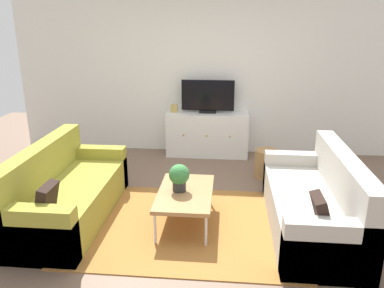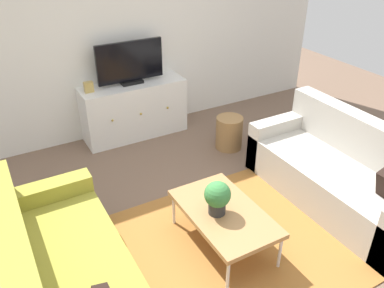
{
  "view_description": "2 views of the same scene",
  "coord_description": "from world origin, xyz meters",
  "px_view_note": "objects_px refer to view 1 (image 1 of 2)",
  "views": [
    {
      "loc": [
        0.42,
        -3.96,
        2.21
      ],
      "look_at": [
        0.0,
        0.52,
        0.75
      ],
      "focal_mm": 35.79,
      "sensor_mm": 36.0,
      "label": 1
    },
    {
      "loc": [
        -1.58,
        -2.29,
        2.62
      ],
      "look_at": [
        0.0,
        0.52,
        0.75
      ],
      "focal_mm": 37.09,
      "sensor_mm": 36.0,
      "label": 2
    }
  ],
  "objects_px": {
    "coffee_table": "(185,194)",
    "mantel_clock": "(174,108)",
    "couch_right_side": "(318,206)",
    "tv_console": "(207,134)",
    "potted_plant": "(179,176)",
    "couch_left_side": "(63,195)",
    "wicker_basket": "(266,164)",
    "flat_screen_tv": "(208,97)"
  },
  "relations": [
    {
      "from": "potted_plant",
      "to": "mantel_clock",
      "type": "distance_m",
      "value": 2.38
    },
    {
      "from": "coffee_table",
      "to": "mantel_clock",
      "type": "height_order",
      "value": "mantel_clock"
    },
    {
      "from": "couch_right_side",
      "to": "flat_screen_tv",
      "type": "height_order",
      "value": "flat_screen_tv"
    },
    {
      "from": "coffee_table",
      "to": "tv_console",
      "type": "height_order",
      "value": "tv_console"
    },
    {
      "from": "tv_console",
      "to": "flat_screen_tv",
      "type": "xyz_separation_m",
      "value": [
        -0.0,
        0.02,
        0.64
      ]
    },
    {
      "from": "couch_right_side",
      "to": "tv_console",
      "type": "xyz_separation_m",
      "value": [
        -1.34,
        2.37,
        0.08
      ]
    },
    {
      "from": "couch_right_side",
      "to": "tv_console",
      "type": "distance_m",
      "value": 2.73
    },
    {
      "from": "couch_right_side",
      "to": "coffee_table",
      "type": "height_order",
      "value": "couch_right_side"
    },
    {
      "from": "flat_screen_tv",
      "to": "mantel_clock",
      "type": "xyz_separation_m",
      "value": [
        -0.56,
        -0.02,
        -0.2
      ]
    },
    {
      "from": "flat_screen_tv",
      "to": "coffee_table",
      "type": "bearing_deg",
      "value": -92.78
    },
    {
      "from": "couch_left_side",
      "to": "couch_right_side",
      "type": "xyz_separation_m",
      "value": [
        2.87,
        0.0,
        0.0
      ]
    },
    {
      "from": "couch_left_side",
      "to": "flat_screen_tv",
      "type": "distance_m",
      "value": 2.93
    },
    {
      "from": "coffee_table",
      "to": "wicker_basket",
      "type": "relative_size",
      "value": 2.4
    },
    {
      "from": "flat_screen_tv",
      "to": "mantel_clock",
      "type": "relative_size",
      "value": 6.69
    },
    {
      "from": "tv_console",
      "to": "flat_screen_tv",
      "type": "height_order",
      "value": "flat_screen_tv"
    },
    {
      "from": "coffee_table",
      "to": "mantel_clock",
      "type": "xyz_separation_m",
      "value": [
        -0.45,
        2.35,
        0.44
      ]
    },
    {
      "from": "couch_right_side",
      "to": "wicker_basket",
      "type": "distance_m",
      "value": 1.53
    },
    {
      "from": "potted_plant",
      "to": "mantel_clock",
      "type": "bearing_deg",
      "value": 99.2
    },
    {
      "from": "coffee_table",
      "to": "potted_plant",
      "type": "height_order",
      "value": "potted_plant"
    },
    {
      "from": "coffee_table",
      "to": "mantel_clock",
      "type": "bearing_deg",
      "value": 100.77
    },
    {
      "from": "coffee_table",
      "to": "tv_console",
      "type": "distance_m",
      "value": 2.36
    },
    {
      "from": "flat_screen_tv",
      "to": "wicker_basket",
      "type": "bearing_deg",
      "value": -45.43
    },
    {
      "from": "wicker_basket",
      "to": "flat_screen_tv",
      "type": "bearing_deg",
      "value": 134.57
    },
    {
      "from": "couch_right_side",
      "to": "potted_plant",
      "type": "bearing_deg",
      "value": 178.7
    },
    {
      "from": "flat_screen_tv",
      "to": "mantel_clock",
      "type": "height_order",
      "value": "flat_screen_tv"
    },
    {
      "from": "mantel_clock",
      "to": "wicker_basket",
      "type": "relative_size",
      "value": 0.31
    },
    {
      "from": "potted_plant",
      "to": "tv_console",
      "type": "height_order",
      "value": "tv_console"
    },
    {
      "from": "potted_plant",
      "to": "flat_screen_tv",
      "type": "height_order",
      "value": "flat_screen_tv"
    },
    {
      "from": "potted_plant",
      "to": "tv_console",
      "type": "xyz_separation_m",
      "value": [
        0.18,
        2.34,
        -0.19
      ]
    },
    {
      "from": "couch_left_side",
      "to": "wicker_basket",
      "type": "distance_m",
      "value": 2.86
    },
    {
      "from": "wicker_basket",
      "to": "tv_console",
      "type": "bearing_deg",
      "value": 135.19
    },
    {
      "from": "flat_screen_tv",
      "to": "mantel_clock",
      "type": "bearing_deg",
      "value": -177.97
    },
    {
      "from": "tv_console",
      "to": "couch_left_side",
      "type": "bearing_deg",
      "value": -122.87
    },
    {
      "from": "mantel_clock",
      "to": "wicker_basket",
      "type": "distance_m",
      "value": 1.84
    },
    {
      "from": "potted_plant",
      "to": "couch_right_side",
      "type": "bearing_deg",
      "value": -1.3
    },
    {
      "from": "couch_right_side",
      "to": "wicker_basket",
      "type": "xyz_separation_m",
      "value": [
        -0.42,
        1.46,
        -0.08
      ]
    },
    {
      "from": "couch_left_side",
      "to": "wicker_basket",
      "type": "xyz_separation_m",
      "value": [
        2.45,
        1.46,
        -0.08
      ]
    },
    {
      "from": "coffee_table",
      "to": "mantel_clock",
      "type": "distance_m",
      "value": 2.44
    },
    {
      "from": "potted_plant",
      "to": "couch_left_side",
      "type": "bearing_deg",
      "value": -178.53
    },
    {
      "from": "potted_plant",
      "to": "flat_screen_tv",
      "type": "xyz_separation_m",
      "value": [
        0.18,
        2.36,
        0.45
      ]
    },
    {
      "from": "couch_right_side",
      "to": "mantel_clock",
      "type": "xyz_separation_m",
      "value": [
        -1.9,
        2.37,
        0.51
      ]
    },
    {
      "from": "mantel_clock",
      "to": "tv_console",
      "type": "bearing_deg",
      "value": -0.0
    }
  ]
}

